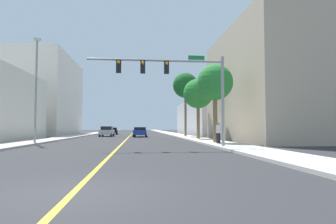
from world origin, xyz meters
TOP-DOWN VIEW (x-y plane):
  - ground at (0.00, 42.00)m, footprint 192.00×192.00m
  - sidewalk_left at (-7.98, 42.00)m, footprint 2.76×168.00m
  - sidewalk_right at (7.98, 42.00)m, footprint 2.76×168.00m
  - lane_marking_center at (0.00, 42.00)m, footprint 0.16×144.00m
  - building_left_far at (-19.32, 46.13)m, footprint 17.53×18.83m
  - building_right_near at (17.49, 22.25)m, footprint 13.88×17.70m
  - building_right_far at (15.67, 47.53)m, footprint 10.24×26.84m
  - traffic_signal_mast at (3.95, 12.17)m, footprint 9.03×0.36m
  - street_lamp at (-7.10, 18.11)m, footprint 0.56×0.28m
  - palm_near at (7.77, 16.89)m, footprint 3.03×3.03m
  - palm_mid at (7.96, 24.66)m, footprint 3.30×3.30m
  - palm_far at (7.83, 32.43)m, footprint 3.48×3.48m
  - car_black at (-3.57, 49.09)m, footprint 2.03×4.27m
  - car_gray at (1.60, 47.90)m, footprint 1.96×4.63m
  - car_silver at (-3.35, 37.05)m, footprint 1.97×3.93m
  - car_blue at (1.62, 34.86)m, footprint 2.04×4.50m
  - pedestrian at (7.58, 15.36)m, footprint 0.38×0.38m

SIDE VIEW (x-z plane):
  - ground at x=0.00m, z-range 0.00..0.00m
  - lane_marking_center at x=0.00m, z-range 0.00..0.01m
  - sidewalk_left at x=-7.98m, z-range 0.00..0.15m
  - sidewalk_right at x=7.98m, z-range 0.00..0.15m
  - car_black at x=-3.57m, z-range 0.05..1.37m
  - car_gray at x=1.60m, z-range 0.03..1.40m
  - car_blue at x=1.62m, z-range 0.05..1.44m
  - car_silver at x=-3.35m, z-range 0.00..1.52m
  - pedestrian at x=7.58m, z-range 0.15..1.79m
  - building_right_far at x=15.67m, z-range 0.00..6.43m
  - traffic_signal_mast at x=3.95m, z-range 1.66..7.70m
  - street_lamp at x=-7.10m, z-range 0.58..9.28m
  - palm_mid at x=7.96m, z-range 1.77..8.40m
  - palm_near at x=7.77m, z-range 1.84..8.38m
  - building_right_near at x=17.49m, z-range 0.00..11.62m
  - building_left_far at x=-19.32m, z-range 0.00..13.73m
  - palm_far at x=7.83m, z-range 2.74..11.54m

